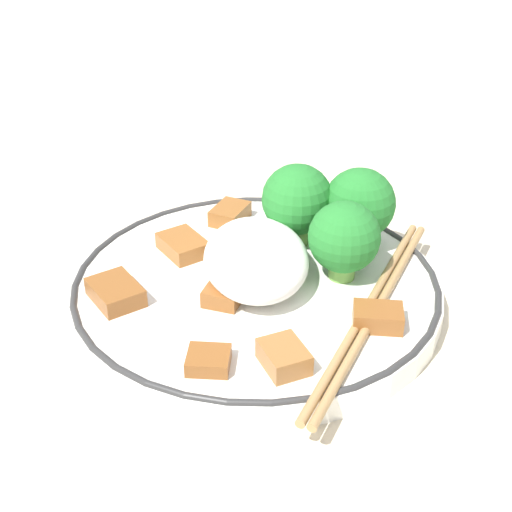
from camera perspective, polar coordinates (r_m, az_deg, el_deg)
ground_plane at (r=0.52m, az=0.00°, el=-3.60°), size 3.00×3.00×0.00m
plate at (r=0.51m, az=0.00°, el=-2.60°), size 0.26×0.26×0.02m
rice_mound at (r=0.50m, az=-0.10°, el=-0.25°), size 0.10×0.07×0.04m
broccoli_back_left at (r=0.50m, az=7.02°, el=1.55°), size 0.05×0.05×0.06m
broccoli_back_center at (r=0.54m, az=8.27°, el=4.10°), size 0.05×0.05×0.06m
broccoli_back_right at (r=0.54m, az=3.32°, el=4.44°), size 0.05×0.05×0.06m
meat_near_front at (r=0.47m, az=9.72°, el=-4.85°), size 0.03×0.04×0.01m
meat_near_left at (r=0.48m, az=-2.55°, el=-2.97°), size 0.04×0.03×0.01m
meat_near_right at (r=0.54m, az=-5.87°, el=0.87°), size 0.05×0.04×0.01m
meat_near_back at (r=0.43m, az=-3.82°, el=-8.32°), size 0.03×0.03×0.01m
meat_on_rice_edge at (r=0.49m, az=-11.18°, el=-2.87°), size 0.05×0.04×0.01m
meat_mid_left at (r=0.43m, az=2.24°, el=-8.06°), size 0.04×0.03×0.01m
meat_mid_right at (r=0.58m, az=-2.10°, el=3.38°), size 0.04×0.04×0.01m
chopsticks at (r=0.48m, az=9.29°, el=-4.14°), size 0.22×0.13×0.01m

